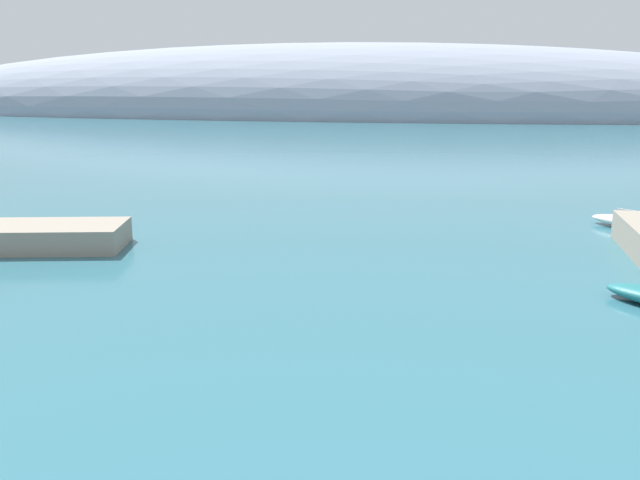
{
  "coord_description": "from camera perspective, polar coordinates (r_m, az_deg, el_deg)",
  "views": [
    {
      "loc": [
        8.5,
        -3.41,
        9.79
      ],
      "look_at": [
        1.75,
        29.59,
        1.9
      ],
      "focal_mm": 39.34,
      "sensor_mm": 36.0,
      "label": 1
    }
  ],
  "objects": [
    {
      "name": "distant_ridge",
      "position": [
        188.19,
        1.13,
        10.2
      ],
      "size": [
        273.06,
        64.68,
        36.57
      ],
      "primitive_type": "ellipsoid",
      "color": "#8E99AD",
      "rests_on": "ground"
    }
  ]
}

